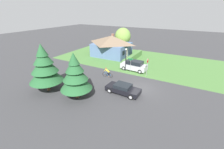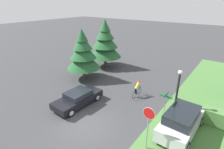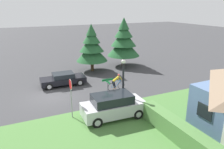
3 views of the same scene
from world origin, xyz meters
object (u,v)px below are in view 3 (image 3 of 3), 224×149
object	(u,v)px
street_lamp	(123,79)
stop_sign	(71,91)
conifer_tall_far	(124,41)
street_name_sign	(108,88)
cyclist	(116,82)
conifer_tall_near	(92,47)
parked_suv_right	(113,106)
sedan_left_lane	(63,79)

from	to	relation	value
street_lamp	stop_sign	bearing A→B (deg)	-95.40
stop_sign	conifer_tall_far	bearing A→B (deg)	-41.00
street_name_sign	cyclist	bearing A→B (deg)	145.01
street_name_sign	conifer_tall_near	distance (m)	10.89
street_lamp	parked_suv_right	bearing A→B (deg)	-55.10
stop_sign	sedan_left_lane	bearing A→B (deg)	-6.74
street_lamp	street_name_sign	xyz separation A→B (m)	(-0.42, -1.10, -0.68)
parked_suv_right	street_lamp	size ratio (longest dim) A/B	1.13
sedan_left_lane	conifer_tall_far	xyz separation A→B (m)	(-4.14, 9.06, 2.64)
stop_sign	conifer_tall_far	distance (m)	14.97
parked_suv_right	stop_sign	size ratio (longest dim) A/B	1.58
cyclist	conifer_tall_far	size ratio (longest dim) A/B	0.29
cyclist	conifer_tall_near	world-z (taller)	conifer_tall_near
sedan_left_lane	street_lamp	xyz separation A→B (m)	(7.29, 2.97, 1.79)
sedan_left_lane	street_lamp	bearing A→B (deg)	-65.90
parked_suv_right	sedan_left_lane	bearing A→B (deg)	104.67
parked_suv_right	conifer_tall_near	xyz separation A→B (m)	(-11.80, 2.74, 2.10)
conifer_tall_near	stop_sign	bearing A→B (deg)	-27.19
cyclist	street_name_sign	bearing A→B (deg)	-127.51
parked_suv_right	conifer_tall_near	size ratio (longest dim) A/B	0.80
street_name_sign	conifer_tall_near	bearing A→B (deg)	166.16
cyclist	conifer_tall_far	world-z (taller)	conifer_tall_far
stop_sign	conifer_tall_near	distance (m)	11.90
sedan_left_lane	stop_sign	bearing A→B (deg)	-96.00
sedan_left_lane	parked_suv_right	size ratio (longest dim) A/B	0.97
street_name_sign	conifer_tall_far	world-z (taller)	conifer_tall_far
sedan_left_lane	parked_suv_right	xyz separation A→B (m)	(8.16, 1.71, 0.23)
conifer_tall_far	cyclist	bearing A→B (deg)	-32.30
cyclist	conifer_tall_near	size ratio (longest dim) A/B	0.32
stop_sign	conifer_tall_near	world-z (taller)	conifer_tall_near
cyclist	conifer_tall_far	xyz separation A→B (m)	(-7.51, 4.75, 2.56)
street_name_sign	street_lamp	bearing A→B (deg)	68.94
street_name_sign	conifer_tall_far	distance (m)	13.23
street_name_sign	conifer_tall_near	world-z (taller)	conifer_tall_near
street_lamp	street_name_sign	size ratio (longest dim) A/B	1.61
cyclist	street_lamp	size ratio (longest dim) A/B	0.45
cyclist	parked_suv_right	size ratio (longest dim) A/B	0.40
cyclist	parked_suv_right	world-z (taller)	parked_suv_right
parked_suv_right	stop_sign	xyz separation A→B (m)	(-1.25, -2.68, 1.19)
sedan_left_lane	cyclist	xyz separation A→B (m)	(3.37, 4.31, 0.09)
cyclist	conifer_tall_far	bearing A→B (deg)	55.18
parked_suv_right	street_lamp	world-z (taller)	street_lamp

